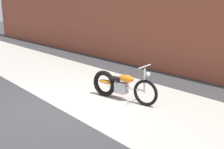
# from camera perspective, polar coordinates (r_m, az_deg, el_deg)

# --- Properties ---
(ground_plane) EXTENTS (80.00, 80.00, 0.00)m
(ground_plane) POSITION_cam_1_polar(r_m,az_deg,el_deg) (6.93, -11.32, -6.84)
(ground_plane) COLOR #38383A
(sidewalk_slab) EXTENTS (36.00, 3.50, 0.01)m
(sidewalk_slab) POSITION_cam_1_polar(r_m,az_deg,el_deg) (7.86, -0.09, -4.00)
(sidewalk_slab) COLOR #B2ADA3
(sidewalk_slab) RESTS_ON ground
(motorcycle_orange) EXTENTS (1.97, 0.74, 1.03)m
(motorcycle_orange) POSITION_cam_1_polar(r_m,az_deg,el_deg) (7.27, 1.45, -2.26)
(motorcycle_orange) COLOR black
(motorcycle_orange) RESTS_ON ground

